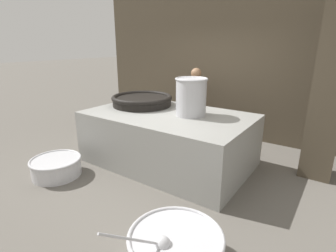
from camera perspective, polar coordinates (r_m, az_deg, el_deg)
The scene contains 9 objects.
ground_plane at distance 4.90m, azimuth -0.00°, elevation -7.81°, with size 60.00×60.00×0.00m, color #666059.
back_wall at distance 6.35m, azimuth 11.66°, elevation 13.67°, with size 6.58×0.24×3.41m, color #4C4233.
support_pillar at distance 4.66m, azimuth 32.36°, elevation 10.07°, with size 0.47×0.47×3.41m, color #4C4233.
hearth_platform at distance 4.72m, azimuth -0.00°, elevation -2.70°, with size 2.84×1.75×0.93m.
giant_wok_near at distance 5.18m, azimuth -5.66°, elevation 5.66°, with size 1.18×1.18×0.20m.
stock_pot at distance 4.40m, azimuth 5.05°, elevation 6.45°, with size 0.54×0.54×0.63m.
cook at distance 5.84m, azimuth 5.89°, elevation 5.28°, with size 0.44×0.63×1.60m.
prep_bowl_vegetables at distance 2.81m, azimuth 1.64°, elevation -25.03°, with size 0.94×1.19×0.75m.
prep_bowl_meat at distance 4.73m, azimuth -23.15°, elevation -8.02°, with size 0.81×0.81×0.30m.
Camera 1 is at (2.53, -3.63, 2.10)m, focal length 28.00 mm.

